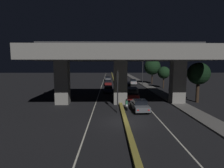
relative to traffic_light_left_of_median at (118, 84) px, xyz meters
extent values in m
plane|color=black|center=(0.62, -3.35, -3.38)|extent=(200.00, 200.00, 0.00)
cube|color=beige|center=(-2.96, 31.65, -3.37)|extent=(0.12, 126.00, 0.00)
cube|color=beige|center=(4.19, 31.65, -3.37)|extent=(0.12, 126.00, 0.00)
cube|color=olive|center=(0.62, 31.65, -3.21)|extent=(0.43, 126.00, 0.32)
cube|color=#5B5956|center=(8.99, 24.65, -3.30)|extent=(2.27, 126.00, 0.15)
cube|color=gray|center=(-7.66, 4.75, -0.28)|extent=(1.87, 1.63, 6.19)
cube|color=gray|center=(8.89, 4.75, -0.28)|extent=(1.87, 1.63, 6.19)
cube|color=gray|center=(0.62, 4.75, -0.28)|extent=(1.87, 1.63, 6.19)
cube|color=gray|center=(0.62, 4.75, 3.69)|extent=(23.92, 12.22, 1.74)
cube|color=#333335|center=(0.62, 4.75, 5.01)|extent=(23.92, 0.40, 0.90)
cylinder|color=black|center=(0.00, -0.10, -0.90)|extent=(0.14, 0.14, 4.95)
cube|color=black|center=(0.00, 0.08, 0.90)|extent=(0.30, 0.28, 0.95)
sphere|color=red|center=(0.00, 0.23, 1.20)|extent=(0.18, 0.18, 0.18)
sphere|color=black|center=(0.00, 0.23, 0.90)|extent=(0.18, 0.18, 0.18)
sphere|color=black|center=(0.00, 0.23, 0.60)|extent=(0.18, 0.18, 0.18)
cylinder|color=#2D2D30|center=(8.12, 27.28, 0.45)|extent=(0.18, 0.18, 7.65)
cylinder|color=#2D2D30|center=(7.17, 27.28, 4.12)|extent=(1.91, 0.10, 0.10)
ellipsoid|color=#F2B759|center=(6.21, 27.28, 4.02)|extent=(0.56, 0.32, 0.24)
cube|color=#515459|center=(2.76, 0.75, -2.77)|extent=(1.83, 4.18, 0.57)
cube|color=black|center=(2.76, 0.65, -2.23)|extent=(1.55, 1.70, 0.50)
cylinder|color=black|center=(1.88, 2.09, -3.05)|extent=(0.22, 0.66, 0.65)
cylinder|color=black|center=(3.55, 2.14, -3.05)|extent=(0.22, 0.66, 0.65)
cylinder|color=black|center=(1.96, -0.64, -3.05)|extent=(0.22, 0.66, 0.65)
cylinder|color=black|center=(3.63, -0.59, -3.05)|extent=(0.22, 0.66, 0.65)
cube|color=red|center=(2.22, -1.34, -2.74)|extent=(0.18, 0.04, 0.11)
cube|color=red|center=(3.42, -1.31, -2.74)|extent=(0.18, 0.04, 0.11)
cube|color=#591414|center=(2.73, 7.58, -2.67)|extent=(2.07, 4.44, 0.76)
cube|color=black|center=(2.73, 7.69, -1.87)|extent=(1.79, 3.21, 0.83)
cylinder|color=black|center=(1.87, 9.06, -3.05)|extent=(0.23, 0.67, 0.66)
cylinder|color=black|center=(3.71, 8.98, -3.05)|extent=(0.23, 0.67, 0.66)
cylinder|color=black|center=(1.74, 6.19, -3.05)|extent=(0.23, 0.67, 0.66)
cylinder|color=black|center=(3.58, 6.10, -3.05)|extent=(0.23, 0.67, 0.66)
cube|color=red|center=(1.97, 5.42, -2.63)|extent=(0.18, 0.04, 0.11)
cube|color=red|center=(3.28, 5.36, -2.63)|extent=(0.18, 0.04, 0.11)
cube|color=#515459|center=(2.41, 15.01, -2.67)|extent=(2.03, 4.80, 0.72)
cube|color=black|center=(2.41, 15.13, -1.90)|extent=(1.76, 3.46, 0.82)
cylinder|color=black|center=(1.53, 16.60, -3.03)|extent=(0.22, 0.70, 0.70)
cylinder|color=black|center=(3.38, 16.55, -3.03)|extent=(0.22, 0.70, 0.70)
cylinder|color=black|center=(1.44, 13.47, -3.03)|extent=(0.22, 0.70, 0.70)
cylinder|color=black|center=(3.29, 13.42, -3.03)|extent=(0.22, 0.70, 0.70)
cube|color=red|center=(1.68, 12.65, -2.63)|extent=(0.18, 0.04, 0.11)
cube|color=red|center=(3.00, 12.61, -2.63)|extent=(0.18, 0.04, 0.11)
cube|color=silver|center=(2.67, 20.92, -2.75)|extent=(2.06, 4.30, 0.57)
cube|color=black|center=(2.67, 21.02, -2.04)|extent=(1.79, 3.11, 0.84)
cylinder|color=black|center=(1.69, 22.28, -3.03)|extent=(0.23, 0.69, 0.68)
cylinder|color=black|center=(3.55, 22.35, -3.03)|extent=(0.23, 0.69, 0.68)
cylinder|color=black|center=(1.79, 19.49, -3.03)|extent=(0.23, 0.69, 0.68)
cylinder|color=black|center=(3.65, 19.56, -3.03)|extent=(0.23, 0.69, 0.68)
cube|color=red|center=(2.09, 18.77, -2.72)|extent=(0.18, 0.04, 0.11)
cube|color=red|center=(3.41, 18.82, -2.72)|extent=(0.18, 0.04, 0.11)
cube|color=gray|center=(5.70, 28.57, -2.68)|extent=(1.75, 4.52, 0.72)
cube|color=black|center=(5.70, 28.35, -2.10)|extent=(1.51, 2.18, 0.43)
cylinder|color=black|center=(4.90, 30.07, -3.04)|extent=(0.21, 0.68, 0.67)
cylinder|color=black|center=(6.54, 30.04, -3.04)|extent=(0.21, 0.68, 0.67)
cylinder|color=black|center=(4.86, 27.10, -3.04)|extent=(0.21, 0.68, 0.67)
cylinder|color=black|center=(6.50, 27.08, -3.04)|extent=(0.21, 0.68, 0.67)
cube|color=red|center=(5.08, 26.33, -2.64)|extent=(0.18, 0.03, 0.11)
cube|color=red|center=(6.25, 26.31, -2.64)|extent=(0.18, 0.03, 0.11)
cube|color=#141938|center=(-1.16, 15.12, -2.80)|extent=(1.76, 4.67, 0.57)
cube|color=black|center=(-1.16, 15.24, -2.28)|extent=(1.52, 1.88, 0.47)
cylinder|color=black|center=(-0.31, 13.60, -3.08)|extent=(0.21, 0.59, 0.58)
cylinder|color=black|center=(-1.97, 13.58, -3.08)|extent=(0.21, 0.59, 0.58)
cylinder|color=black|center=(-0.36, 16.67, -3.08)|extent=(0.21, 0.59, 0.58)
cylinder|color=black|center=(-2.01, 16.64, -3.08)|extent=(0.21, 0.59, 0.58)
cube|color=white|center=(-0.60, 17.46, -2.88)|extent=(0.18, 0.03, 0.11)
cube|color=white|center=(-1.79, 17.45, -2.88)|extent=(0.18, 0.03, 0.11)
cube|color=#591414|center=(-1.31, 26.49, -2.77)|extent=(1.91, 4.38, 0.60)
cube|color=black|center=(-1.32, 26.71, -2.21)|extent=(1.62, 2.13, 0.52)
cylinder|color=black|center=(-0.40, 25.10, -3.07)|extent=(0.22, 0.62, 0.61)
cylinder|color=black|center=(-2.12, 25.04, -3.07)|extent=(0.22, 0.62, 0.61)
cylinder|color=black|center=(-0.50, 27.95, -3.07)|extent=(0.22, 0.62, 0.61)
cylinder|color=black|center=(-2.22, 27.89, -3.07)|extent=(0.22, 0.62, 0.61)
cube|color=white|center=(-0.77, 28.69, -2.86)|extent=(0.18, 0.04, 0.11)
cube|color=white|center=(-2.00, 28.64, -2.86)|extent=(0.18, 0.04, 0.11)
cube|color=#515459|center=(-1.50, 38.92, -2.69)|extent=(1.96, 4.21, 0.74)
cube|color=black|center=(-1.51, 39.12, -2.09)|extent=(1.64, 2.06, 0.45)
cylinder|color=black|center=(-0.58, 37.60, -3.06)|extent=(0.23, 0.64, 0.63)
cylinder|color=black|center=(-2.29, 37.51, -3.06)|extent=(0.23, 0.64, 0.63)
cylinder|color=black|center=(-0.71, 40.32, -3.06)|extent=(0.23, 0.64, 0.63)
cylinder|color=black|center=(-2.43, 40.23, -3.06)|extent=(0.23, 0.64, 0.63)
cube|color=white|center=(-0.99, 41.02, -2.80)|extent=(0.18, 0.04, 0.11)
cube|color=white|center=(-2.22, 40.96, -2.80)|extent=(0.18, 0.04, 0.11)
cylinder|color=black|center=(1.24, 2.26, -3.10)|extent=(0.09, 0.55, 0.55)
cylinder|color=black|center=(1.22, 0.92, -3.10)|extent=(0.11, 0.55, 0.55)
cube|color=silver|center=(1.23, 1.59, -2.88)|extent=(0.26, 1.02, 0.32)
cylinder|color=#26593F|center=(1.23, 1.59, -2.49)|extent=(0.33, 0.33, 0.45)
sphere|color=black|center=(1.23, 1.59, -2.15)|extent=(0.24, 0.24, 0.24)
cube|color=red|center=(1.22, 0.87, -2.88)|extent=(0.08, 0.03, 0.08)
cylinder|color=black|center=(1.08, 9.53, -3.06)|extent=(0.11, 0.64, 0.63)
cylinder|color=black|center=(1.13, 8.29, -3.06)|extent=(0.13, 0.64, 0.63)
cube|color=maroon|center=(1.10, 8.91, -2.84)|extent=(0.28, 0.95, 0.32)
cylinder|color=#3F3F44|center=(1.10, 8.91, -2.41)|extent=(0.33, 0.33, 0.53)
sphere|color=silver|center=(1.10, 8.91, -2.03)|extent=(0.24, 0.24, 0.24)
cube|color=red|center=(1.13, 8.24, -2.84)|extent=(0.08, 0.03, 0.08)
cylinder|color=black|center=(1.43, 16.62, -3.08)|extent=(0.10, 0.60, 0.60)
cylinder|color=black|center=(1.39, 15.25, -3.08)|extent=(0.12, 0.60, 0.60)
cube|color=navy|center=(1.41, 15.94, -2.86)|extent=(0.27, 1.05, 0.32)
cylinder|color=navy|center=(1.41, 15.94, -2.44)|extent=(0.33, 0.33, 0.51)
sphere|color=black|center=(1.41, 15.94, -2.07)|extent=(0.24, 0.24, 0.24)
cube|color=red|center=(1.39, 15.20, -2.86)|extent=(0.08, 0.03, 0.08)
cylinder|color=black|center=(9.62, 9.96, -2.81)|extent=(0.31, 0.31, 0.82)
cylinder|color=beige|center=(9.62, 9.96, -2.05)|extent=(0.37, 0.37, 0.69)
sphere|color=tan|center=(9.62, 9.96, -1.60)|extent=(0.22, 0.22, 0.22)
cylinder|color=#2D2116|center=(12.22, 5.43, -1.82)|extent=(0.48, 0.48, 3.11)
sphere|color=black|center=(12.22, 5.43, 0.95)|extent=(3.24, 3.24, 3.24)
cylinder|color=#2D2116|center=(11.96, 20.99, -2.05)|extent=(0.29, 0.29, 2.64)
sphere|color=black|center=(11.96, 20.99, 0.35)|extent=(2.88, 2.88, 2.88)
cylinder|color=#2D2116|center=(11.41, 30.01, -1.75)|extent=(0.29, 0.29, 3.24)
sphere|color=black|center=(11.41, 30.01, 1.60)|extent=(4.61, 4.61, 4.61)
camera|label=1|loc=(-0.96, -20.12, 2.33)|focal=28.00mm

